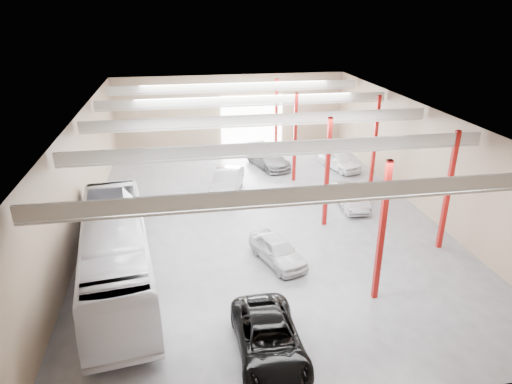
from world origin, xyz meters
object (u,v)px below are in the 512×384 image
object	(u,v)px
car_row_c	(268,157)
car_right_far	(339,160)
coach_bus	(116,253)
car_row_b	(227,181)
black_sedan	(269,339)
car_right_near	(351,196)
car_row_a	(277,250)

from	to	relation	value
car_row_c	car_right_far	size ratio (longest dim) A/B	1.20
coach_bus	car_row_b	size ratio (longest dim) A/B	2.50
coach_bus	black_sedan	world-z (taller)	coach_bus
car_row_b	car_right_near	xyz separation A→B (m)	(8.19, -4.10, -0.12)
car_row_a	car_row_c	size ratio (longest dim) A/B	0.78
car_right_far	black_sedan	bearing A→B (deg)	-132.39
car_row_c	car_right_near	size ratio (longest dim) A/B	1.21
black_sedan	car_right_near	xyz separation A→B (m)	(8.48, 13.40, -0.04)
car_row_a	car_right_far	bearing A→B (deg)	40.09
car_row_b	car_row_c	distance (m)	6.63
black_sedan	car_row_a	size ratio (longest dim) A/B	1.31
car_row_b	car_right_far	size ratio (longest dim) A/B	1.15
car_row_c	car_right_far	bearing A→B (deg)	-33.29
car_row_b	coach_bus	bearing A→B (deg)	-104.03
coach_bus	car_right_near	bearing A→B (deg)	18.14
coach_bus	car_row_a	world-z (taller)	coach_bus
black_sedan	car_right_near	world-z (taller)	black_sedan
car_right_far	car_row_a	bearing A→B (deg)	-137.37
car_row_b	car_right_far	bearing A→B (deg)	36.03
coach_bus	car_right_near	size ratio (longest dim) A/B	2.91
car_row_a	car_right_near	size ratio (longest dim) A/B	0.95
car_right_near	car_right_far	xyz separation A→B (m)	(1.82, 7.57, 0.03)
coach_bus	car_right_far	world-z (taller)	coach_bus
coach_bus	car_right_far	size ratio (longest dim) A/B	2.88
car_row_c	car_right_near	world-z (taller)	car_row_c
car_row_b	car_right_near	distance (m)	9.16
car_row_b	car_right_near	world-z (taller)	car_row_b
coach_bus	car_row_b	distance (m)	13.17
coach_bus	car_right_near	world-z (taller)	coach_bus
coach_bus	car_row_a	bearing A→B (deg)	-2.20
black_sedan	car_row_b	world-z (taller)	car_row_b
coach_bus	black_sedan	bearing A→B (deg)	-51.44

